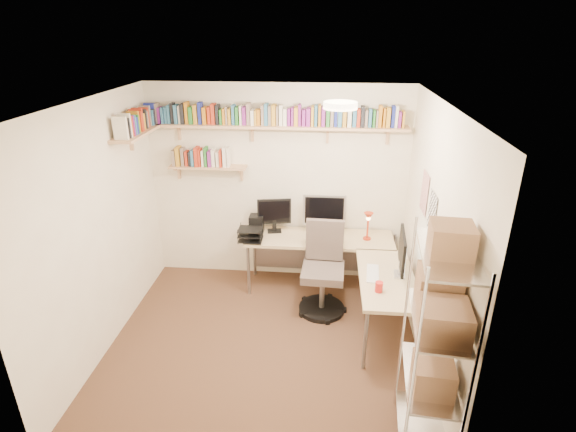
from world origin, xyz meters
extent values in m
plane|color=#4A361F|center=(0.00, 0.00, 0.00)|extent=(3.20, 3.20, 0.00)
cube|color=beige|center=(0.00, 1.50, 1.25)|extent=(3.20, 0.04, 2.50)
cube|color=beige|center=(-1.60, 0.00, 1.25)|extent=(0.04, 3.00, 2.50)
cube|color=beige|center=(1.60, 0.00, 1.25)|extent=(0.04, 3.00, 2.50)
cube|color=beige|center=(0.00, -1.50, 1.25)|extent=(3.20, 0.04, 2.50)
cube|color=silver|center=(0.00, 0.00, 2.50)|extent=(3.20, 3.00, 0.04)
cube|color=white|center=(1.59, 0.55, 1.55)|extent=(0.01, 0.30, 0.42)
cube|color=white|center=(1.59, 0.15, 1.50)|extent=(0.01, 0.28, 0.38)
cylinder|color=#FFEAC6|center=(0.70, 0.20, 2.46)|extent=(0.30, 0.30, 0.06)
cube|color=tan|center=(0.00, 1.38, 2.02)|extent=(3.05, 0.25, 0.03)
cube|color=tan|center=(-1.48, 0.95, 2.02)|extent=(0.25, 1.00, 0.03)
cube|color=tan|center=(-0.85, 1.40, 1.50)|extent=(0.95, 0.20, 0.02)
cube|color=tan|center=(-1.20, 1.44, 1.95)|extent=(0.03, 0.20, 0.20)
cube|color=tan|center=(-0.30, 1.44, 1.95)|extent=(0.03, 0.20, 0.20)
cube|color=tan|center=(0.60, 1.44, 1.95)|extent=(0.03, 0.20, 0.20)
cube|color=tan|center=(1.30, 1.44, 1.95)|extent=(0.03, 0.20, 0.20)
cube|color=teal|center=(-1.46, 1.38, 2.13)|extent=(0.04, 0.14, 0.19)
cube|color=gray|center=(-1.41, 1.38, 2.15)|extent=(0.04, 0.14, 0.23)
cube|color=#802281|center=(-1.37, 1.38, 2.13)|extent=(0.03, 0.14, 0.18)
cube|color=teal|center=(-1.33, 1.38, 2.13)|extent=(0.03, 0.13, 0.18)
cube|color=teal|center=(-1.29, 1.38, 2.13)|extent=(0.03, 0.11, 0.19)
cube|color=teal|center=(-1.26, 1.38, 2.14)|extent=(0.03, 0.12, 0.21)
cube|color=black|center=(-1.22, 1.38, 2.15)|extent=(0.04, 0.11, 0.24)
cube|color=teal|center=(-1.17, 1.38, 2.14)|extent=(0.04, 0.14, 0.22)
cube|color=silver|center=(-1.13, 1.38, 2.14)|extent=(0.02, 0.11, 0.21)
cube|color=black|center=(-1.09, 1.38, 2.15)|extent=(0.04, 0.15, 0.23)
cube|color=#C07216|center=(-1.04, 1.38, 2.16)|extent=(0.03, 0.13, 0.25)
cube|color=#28792C|center=(-1.00, 1.38, 2.13)|extent=(0.04, 0.12, 0.19)
cube|color=gold|center=(-0.94, 1.38, 2.14)|extent=(0.04, 0.11, 0.22)
cube|color=navy|center=(-0.89, 1.38, 2.16)|extent=(0.04, 0.12, 0.25)
cube|color=#C07216|center=(-0.83, 1.38, 2.13)|extent=(0.04, 0.14, 0.20)
cube|color=#B62F18|center=(-0.78, 1.38, 2.13)|extent=(0.04, 0.11, 0.20)
cube|color=#B62F18|center=(-0.73, 1.38, 2.15)|extent=(0.04, 0.13, 0.24)
cube|color=black|center=(-0.68, 1.38, 2.15)|extent=(0.03, 0.15, 0.22)
cube|color=#28792C|center=(-0.64, 1.38, 2.12)|extent=(0.03, 0.14, 0.17)
cube|color=#C07216|center=(-0.60, 1.38, 2.13)|extent=(0.03, 0.13, 0.18)
cube|color=gray|center=(-0.57, 1.38, 2.14)|extent=(0.02, 0.12, 0.20)
cube|color=gold|center=(-0.54, 1.38, 2.13)|extent=(0.03, 0.11, 0.18)
cube|color=teal|center=(-0.49, 1.38, 2.15)|extent=(0.03, 0.12, 0.22)
cube|color=#28792C|center=(-0.45, 1.38, 2.14)|extent=(0.03, 0.15, 0.20)
cube|color=silver|center=(-0.41, 1.38, 2.14)|extent=(0.02, 0.15, 0.22)
cube|color=#802281|center=(-0.37, 1.38, 2.14)|extent=(0.04, 0.13, 0.20)
cube|color=gray|center=(-0.32, 1.38, 2.16)|extent=(0.04, 0.12, 0.25)
cube|color=silver|center=(-0.27, 1.38, 2.12)|extent=(0.04, 0.15, 0.17)
cube|color=gold|center=(-0.23, 1.38, 2.12)|extent=(0.02, 0.15, 0.17)
cube|color=#C07216|center=(-0.20, 1.38, 2.12)|extent=(0.04, 0.12, 0.18)
cube|color=gray|center=(-0.15, 1.38, 2.15)|extent=(0.03, 0.14, 0.23)
cube|color=teal|center=(-0.11, 1.38, 2.16)|extent=(0.04, 0.14, 0.24)
cube|color=gray|center=(-0.07, 1.38, 2.14)|extent=(0.04, 0.11, 0.22)
cube|color=gold|center=(-0.02, 1.38, 2.15)|extent=(0.04, 0.15, 0.23)
cube|color=gray|center=(0.02, 1.38, 2.14)|extent=(0.02, 0.11, 0.22)
cube|color=silver|center=(0.06, 1.38, 2.15)|extent=(0.04, 0.13, 0.23)
cube|color=silver|center=(0.11, 1.38, 2.13)|extent=(0.04, 0.14, 0.19)
cube|color=#802281|center=(0.15, 1.38, 2.13)|extent=(0.03, 0.12, 0.19)
cube|color=#802281|center=(0.19, 1.38, 2.14)|extent=(0.03, 0.13, 0.20)
cube|color=gold|center=(0.23, 1.38, 2.14)|extent=(0.04, 0.15, 0.21)
cube|color=#802281|center=(0.27, 1.38, 2.15)|extent=(0.03, 0.12, 0.24)
cube|color=#802281|center=(0.32, 1.38, 2.13)|extent=(0.04, 0.13, 0.18)
cube|color=#802281|center=(0.37, 1.38, 2.14)|extent=(0.04, 0.14, 0.20)
cube|color=gold|center=(0.42, 1.38, 2.14)|extent=(0.03, 0.15, 0.22)
cube|color=teal|center=(0.46, 1.38, 2.15)|extent=(0.03, 0.12, 0.23)
cube|color=#C07216|center=(0.50, 1.38, 2.15)|extent=(0.03, 0.13, 0.24)
cube|color=#802281|center=(0.54, 1.38, 2.14)|extent=(0.04, 0.12, 0.22)
cube|color=#28792C|center=(0.60, 1.38, 2.16)|extent=(0.04, 0.14, 0.24)
cube|color=gray|center=(0.64, 1.38, 2.13)|extent=(0.03, 0.11, 0.20)
cube|color=navy|center=(0.68, 1.38, 2.12)|extent=(0.03, 0.12, 0.18)
cube|color=teal|center=(0.73, 1.38, 2.14)|extent=(0.04, 0.15, 0.20)
cube|color=gold|center=(0.78, 1.38, 2.12)|extent=(0.04, 0.13, 0.17)
cube|color=silver|center=(0.84, 1.38, 2.14)|extent=(0.04, 0.15, 0.22)
cube|color=teal|center=(0.90, 1.38, 2.13)|extent=(0.04, 0.11, 0.19)
cube|color=#B62F18|center=(0.94, 1.38, 2.13)|extent=(0.04, 0.12, 0.20)
cube|color=black|center=(0.99, 1.38, 2.15)|extent=(0.04, 0.15, 0.23)
cube|color=gray|center=(1.03, 1.38, 2.13)|extent=(0.03, 0.11, 0.19)
cube|color=teal|center=(1.07, 1.38, 2.14)|extent=(0.03, 0.12, 0.20)
cube|color=#28792C|center=(1.12, 1.38, 2.13)|extent=(0.03, 0.12, 0.19)
cube|color=gray|center=(1.15, 1.38, 2.13)|extent=(0.02, 0.13, 0.19)
cube|color=#C07216|center=(1.18, 1.38, 2.16)|extent=(0.04, 0.12, 0.24)
cube|color=#C07216|center=(1.23, 1.38, 2.14)|extent=(0.03, 0.12, 0.21)
cube|color=gold|center=(1.27, 1.38, 2.14)|extent=(0.04, 0.12, 0.22)
cube|color=navy|center=(1.33, 1.38, 2.15)|extent=(0.04, 0.11, 0.24)
cube|color=silver|center=(1.36, 1.38, 2.16)|extent=(0.03, 0.12, 0.24)
cube|color=#802281|center=(1.40, 1.38, 2.12)|extent=(0.03, 0.11, 0.18)
cube|color=gold|center=(1.44, 1.38, 2.13)|extent=(0.02, 0.14, 0.18)
cube|color=silver|center=(-1.48, 0.52, 2.15)|extent=(0.15, 0.03, 0.23)
cube|color=gray|center=(-1.48, 0.55, 2.14)|extent=(0.13, 0.03, 0.21)
cube|color=black|center=(-1.48, 0.59, 2.14)|extent=(0.14, 0.03, 0.20)
cube|color=silver|center=(-1.48, 0.63, 2.16)|extent=(0.13, 0.03, 0.24)
cube|color=#B62F18|center=(-1.48, 0.66, 2.14)|extent=(0.14, 0.03, 0.21)
cube|color=#802281|center=(-1.48, 0.70, 2.14)|extent=(0.14, 0.03, 0.21)
cube|color=teal|center=(-1.48, 0.74, 2.14)|extent=(0.15, 0.03, 0.21)
cube|color=navy|center=(-1.48, 0.77, 2.12)|extent=(0.14, 0.04, 0.18)
cube|color=#28792C|center=(-1.48, 0.82, 2.13)|extent=(0.14, 0.02, 0.20)
cube|color=#C07216|center=(-1.48, 0.85, 2.15)|extent=(0.13, 0.03, 0.23)
cube|color=#B62F18|center=(-1.48, 0.89, 2.14)|extent=(0.15, 0.02, 0.22)
cube|color=#B62F18|center=(-1.48, 0.92, 2.15)|extent=(0.15, 0.02, 0.23)
cube|color=#B62F18|center=(-1.48, 0.96, 2.16)|extent=(0.12, 0.04, 0.24)
cube|color=gold|center=(-1.48, 1.01, 2.12)|extent=(0.11, 0.04, 0.17)
cube|color=black|center=(-1.48, 1.06, 2.14)|extent=(0.12, 0.03, 0.21)
cube|color=gray|center=(-1.48, 1.10, 2.13)|extent=(0.12, 0.03, 0.19)
cube|color=#B62F18|center=(-1.48, 1.13, 2.14)|extent=(0.12, 0.03, 0.22)
cube|color=gray|center=(-1.48, 1.18, 2.15)|extent=(0.12, 0.03, 0.23)
cube|color=teal|center=(-1.48, 1.22, 2.12)|extent=(0.15, 0.03, 0.17)
cube|color=black|center=(-1.48, 1.27, 2.12)|extent=(0.15, 0.04, 0.18)
cube|color=navy|center=(-1.48, 1.32, 2.15)|extent=(0.13, 0.04, 0.24)
cube|color=#802281|center=(-1.48, 1.37, 2.13)|extent=(0.12, 0.03, 0.20)
cube|color=gray|center=(-1.26, 1.40, 1.61)|extent=(0.04, 0.13, 0.19)
cube|color=gold|center=(-1.21, 1.40, 1.63)|extent=(0.04, 0.15, 0.23)
cube|color=gray|center=(-1.15, 1.40, 1.62)|extent=(0.04, 0.11, 0.22)
cube|color=#B62F18|center=(-1.10, 1.40, 1.60)|extent=(0.03, 0.11, 0.18)
cube|color=black|center=(-1.06, 1.40, 1.60)|extent=(0.03, 0.12, 0.17)
cube|color=teal|center=(-1.03, 1.40, 1.61)|extent=(0.03, 0.14, 0.20)
cube|color=#B62F18|center=(-0.98, 1.40, 1.63)|extent=(0.04, 0.15, 0.23)
cube|color=#B62F18|center=(-0.94, 1.40, 1.62)|extent=(0.02, 0.14, 0.21)
cube|color=silver|center=(-0.90, 1.40, 1.61)|extent=(0.03, 0.14, 0.19)
cube|color=#28792C|center=(-0.86, 1.40, 1.63)|extent=(0.03, 0.13, 0.24)
cube|color=#802281|center=(-0.82, 1.40, 1.61)|extent=(0.04, 0.13, 0.19)
cube|color=silver|center=(-0.77, 1.40, 1.62)|extent=(0.04, 0.12, 0.21)
cube|color=silver|center=(-0.72, 1.40, 1.60)|extent=(0.04, 0.11, 0.18)
cube|color=#B62F18|center=(-0.68, 1.40, 1.62)|extent=(0.02, 0.14, 0.21)
cube|color=silver|center=(-0.63, 1.40, 1.63)|extent=(0.04, 0.12, 0.24)
cube|color=silver|center=(-0.59, 1.40, 1.63)|extent=(0.03, 0.11, 0.23)
cube|color=beige|center=(0.54, 1.18, 0.68)|extent=(1.80, 0.57, 0.04)
cube|color=beige|center=(1.26, 0.30, 0.68)|extent=(0.57, 1.23, 0.04)
cylinder|color=gray|center=(-0.31, 0.94, 0.33)|extent=(0.04, 0.04, 0.66)
cylinder|color=gray|center=(-0.31, 1.42, 0.33)|extent=(0.04, 0.04, 0.66)
cylinder|color=gray|center=(1.50, 1.42, 0.33)|extent=(0.04, 0.04, 0.66)
cylinder|color=gray|center=(1.02, -0.27, 0.33)|extent=(0.04, 0.04, 0.66)
cylinder|color=gray|center=(1.50, -0.27, 0.33)|extent=(0.04, 0.04, 0.66)
cube|color=gray|center=(0.54, 1.43, 0.38)|extent=(1.71, 0.02, 0.52)
cube|color=silver|center=(0.59, 1.29, 1.02)|extent=(0.52, 0.03, 0.40)
cube|color=black|center=(0.59, 1.27, 1.02)|extent=(0.47, 0.00, 0.34)
cube|color=black|center=(-0.03, 1.29, 0.98)|extent=(0.42, 0.03, 0.32)
cube|color=black|center=(1.40, 0.34, 1.00)|extent=(0.03, 0.55, 0.36)
cube|color=silver|center=(1.38, 0.34, 1.00)|extent=(0.00, 0.50, 0.31)
cube|color=white|center=(0.59, 1.01, 0.71)|extent=(0.40, 0.12, 0.01)
cube|color=white|center=(1.12, 0.34, 0.71)|extent=(0.12, 0.38, 0.01)
cylinder|color=#B3290F|center=(1.12, 1.18, 0.71)|extent=(0.09, 0.09, 0.02)
cylinder|color=#B3290F|center=(1.12, 1.18, 0.85)|extent=(0.02, 0.02, 0.27)
cone|color=#B3290F|center=(1.12, 1.18, 1.01)|extent=(0.11, 0.11, 0.09)
sphere|color=#FFBF72|center=(1.12, 1.18, 0.98)|extent=(0.05, 0.05, 0.05)
cube|color=black|center=(-0.24, 1.26, 0.82)|extent=(0.17, 0.17, 0.23)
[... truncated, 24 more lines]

